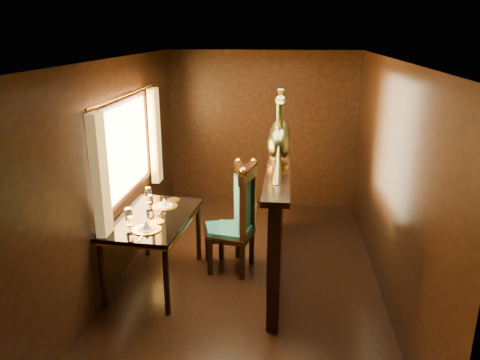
{
  "coord_description": "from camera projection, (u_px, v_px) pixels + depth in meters",
  "views": [
    {
      "loc": [
        0.42,
        -4.86,
        2.79
      ],
      "look_at": [
        -0.13,
        0.35,
        1.1
      ],
      "focal_mm": 35.0,
      "sensor_mm": 36.0,
      "label": 1
    }
  ],
  "objects": [
    {
      "name": "ground",
      "position": [
        248.0,
        278.0,
        5.5
      ],
      "size": [
        5.0,
        5.0,
        0.0
      ],
      "primitive_type": "plane",
      "color": "black",
      "rests_on": "ground"
    },
    {
      "name": "room_shell",
      "position": [
        241.0,
        147.0,
        5.04
      ],
      "size": [
        3.04,
        5.04,
        2.52
      ],
      "color": "black",
      "rests_on": "ground"
    },
    {
      "name": "partition",
      "position": [
        277.0,
        214.0,
        5.53
      ],
      "size": [
        0.26,
        2.7,
        1.36
      ],
      "color": "black",
      "rests_on": "ground"
    },
    {
      "name": "dining_table",
      "position": [
        153.0,
        222.0,
        5.22
      ],
      "size": [
        0.93,
        1.43,
        1.01
      ],
      "rotation": [
        0.0,
        0.0,
        -0.07
      ],
      "color": "black",
      "rests_on": "ground"
    },
    {
      "name": "chair_left",
      "position": [
        234.0,
        213.0,
        5.61
      ],
      "size": [
        0.59,
        0.6,
        1.32
      ],
      "rotation": [
        0.0,
        0.0,
        0.27
      ],
      "color": "black",
      "rests_on": "ground"
    },
    {
      "name": "chair_right",
      "position": [
        241.0,
        216.0,
        5.47
      ],
      "size": [
        0.58,
        0.6,
        1.37
      ],
      "rotation": [
        0.0,
        0.0,
        -0.2
      ],
      "color": "black",
      "rests_on": "ground"
    },
    {
      "name": "peacock_left",
      "position": [
        279.0,
        130.0,
        4.96
      ],
      "size": [
        0.26,
        0.7,
        0.83
      ],
      "primitive_type": null,
      "color": "#1A4E34",
      "rests_on": "partition"
    },
    {
      "name": "peacock_right",
      "position": [
        281.0,
        122.0,
        5.47
      ],
      "size": [
        0.25,
        0.68,
        0.81
      ],
      "primitive_type": null,
      "color": "#1A4E34",
      "rests_on": "partition"
    }
  ]
}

